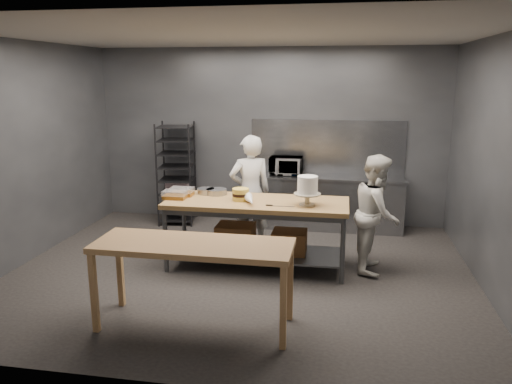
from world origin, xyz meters
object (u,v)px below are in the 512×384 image
(near_counter, at_px, (193,251))
(frosted_cake_stand, at_px, (307,187))
(layer_cake, at_px, (241,194))
(work_table, at_px, (257,226))
(microwave, at_px, (286,166))
(speed_rack, at_px, (177,174))
(chef_right, at_px, (377,213))
(chef_behind, at_px, (250,192))

(near_counter, relative_size, frosted_cake_stand, 5.28)
(frosted_cake_stand, xyz_separation_m, layer_cake, (-0.89, 0.11, -0.16))
(work_table, xyz_separation_m, microwave, (0.16, 1.92, 0.48))
(speed_rack, xyz_separation_m, chef_right, (3.30, -1.68, -0.08))
(near_counter, relative_size, layer_cake, 9.08)
(near_counter, height_order, chef_right, chef_right)
(layer_cake, bearing_deg, frosted_cake_stand, -6.99)
(chef_behind, xyz_separation_m, chef_right, (1.79, -0.59, -0.07))
(layer_cake, bearing_deg, chef_right, 6.11)
(chef_right, xyz_separation_m, frosted_cake_stand, (-0.89, -0.30, 0.38))
(work_table, bearing_deg, chef_right, 5.82)
(work_table, height_order, microwave, microwave)
(chef_behind, bearing_deg, frosted_cake_stand, 111.97)
(near_counter, bearing_deg, microwave, 82.13)
(chef_behind, xyz_separation_m, layer_cake, (0.02, -0.78, 0.15))
(near_counter, xyz_separation_m, chef_right, (1.91, 1.89, -0.04))
(speed_rack, relative_size, frosted_cake_stand, 4.62)
(speed_rack, xyz_separation_m, chef_behind, (1.51, -1.09, -0.01))
(microwave, bearing_deg, speed_rack, -177.59)
(chef_behind, relative_size, layer_cake, 7.71)
(microwave, height_order, layer_cake, microwave)
(near_counter, height_order, microwave, microwave)
(chef_right, bearing_deg, speed_rack, 68.63)
(chef_right, relative_size, frosted_cake_stand, 4.09)
(layer_cake, bearing_deg, near_counter, -94.45)
(speed_rack, bearing_deg, near_counter, -68.71)
(work_table, xyz_separation_m, speed_rack, (-1.74, 1.84, 0.28))
(work_table, distance_m, speed_rack, 2.55)
(chef_right, bearing_deg, near_counter, 140.40)
(chef_behind, bearing_deg, microwave, -132.08)
(work_table, bearing_deg, frosted_cake_stand, -11.81)
(chef_right, height_order, frosted_cake_stand, chef_right)
(near_counter, height_order, speed_rack, speed_rack)
(chef_behind, distance_m, microwave, 1.25)
(near_counter, xyz_separation_m, frosted_cake_stand, (1.02, 1.60, 0.34))
(chef_right, xyz_separation_m, microwave, (-1.40, 1.76, 0.28))
(near_counter, xyz_separation_m, microwave, (0.50, 3.65, 0.24))
(chef_behind, height_order, chef_right, chef_behind)
(chef_right, bearing_deg, work_table, 101.43)
(microwave, height_order, frosted_cake_stand, frosted_cake_stand)
(microwave, bearing_deg, frosted_cake_stand, -76.01)
(near_counter, bearing_deg, chef_right, 44.79)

